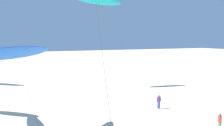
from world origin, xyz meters
name	(u,v)px	position (x,y,z in m)	size (l,w,h in m)	color
flying_kite_1	(98,1)	(6.40, 39.76, 14.03)	(7.62, 11.21, 14.99)	#19B2B7
flying_kite_5	(16,53)	(-5.58, 24.48, 6.92)	(5.95, 8.80, 7.48)	blue
person_foreground_walker	(220,122)	(9.82, 19.48, 0.96)	(0.29, 0.48, 1.74)	#338E56
person_near_right	(159,101)	(8.93, 26.70, 0.91)	(0.49, 0.27, 1.65)	#284CA3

